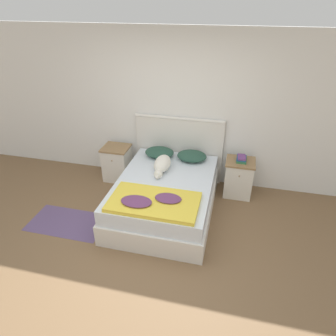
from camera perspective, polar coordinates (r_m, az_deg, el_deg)
ground_plane at (r=4.00m, az=-6.33°, el=-16.91°), size 16.00×16.00×0.00m
wall_back at (r=5.05m, az=0.91°, el=11.14°), size 9.00×0.06×2.55m
bed at (r=4.56m, az=-0.57°, el=-5.34°), size 1.43×1.93×0.55m
headboard at (r=5.22m, az=2.06°, el=3.84°), size 1.51×0.06×1.18m
nightstand_left at (r=5.42m, az=-9.66°, el=0.97°), size 0.46×0.43×0.63m
nightstand_right at (r=5.05m, az=13.29°, el=-1.80°), size 0.46×0.43×0.63m
pillow_left at (r=5.04m, az=-1.64°, el=3.00°), size 0.49×0.39×0.14m
pillow_right at (r=4.94m, az=4.56°, el=2.30°), size 0.49×0.39×0.14m
quilt at (r=3.91m, az=-2.85°, el=-6.41°), size 1.17×0.66×0.10m
dog at (r=4.60m, az=-1.12°, el=0.66°), size 0.24×0.64×0.22m
book_stack at (r=4.90m, az=13.83°, el=1.75°), size 0.16×0.23×0.08m
rug at (r=4.73m, az=-18.56°, el=-9.79°), size 1.12×0.62×0.00m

